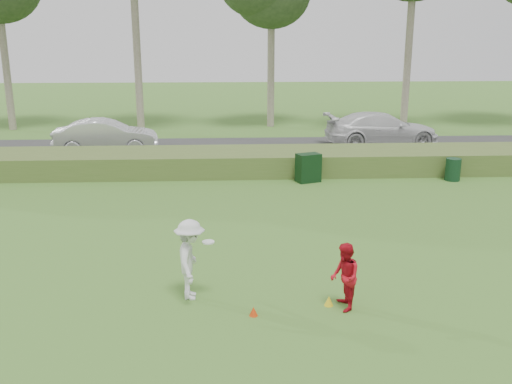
{
  "coord_description": "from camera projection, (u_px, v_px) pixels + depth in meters",
  "views": [
    {
      "loc": [
        -0.82,
        -11.68,
        5.64
      ],
      "look_at": [
        0.0,
        4.0,
        1.3
      ],
      "focal_mm": 40.0,
      "sensor_mm": 36.0,
      "label": 1
    }
  ],
  "objects": [
    {
      "name": "reed_strip",
      "position": [
        246.0,
        161.0,
        24.22
      ],
      "size": [
        80.0,
        3.0,
        0.9
      ],
      "primitive_type": "cube",
      "color": "#456026",
      "rests_on": "ground"
    },
    {
      "name": "cone_orange",
      "position": [
        254.0,
        311.0,
        11.82
      ],
      "size": [
        0.18,
        0.18,
        0.2
      ],
      "primitive_type": "cone",
      "color": "red",
      "rests_on": "ground"
    },
    {
      "name": "player_red",
      "position": [
        345.0,
        277.0,
        11.96
      ],
      "size": [
        0.58,
        0.73,
        1.46
      ],
      "primitive_type": "imported",
      "rotation": [
        0.0,
        0.0,
        -1.53
      ],
      "color": "#B60F1C",
      "rests_on": "ground"
    },
    {
      "name": "ground",
      "position": [
        265.0,
        295.0,
        12.79
      ],
      "size": [
        120.0,
        120.0,
        0.0
      ],
      "primitive_type": "plane",
      "color": "#386B23",
      "rests_on": "ground"
    },
    {
      "name": "park_road",
      "position": [
        243.0,
        148.0,
        29.15
      ],
      "size": [
        80.0,
        6.0,
        0.06
      ],
      "primitive_type": "cube",
      "color": "#2D2D2D",
      "rests_on": "ground"
    },
    {
      "name": "cone_yellow",
      "position": [
        329.0,
        301.0,
        12.27
      ],
      "size": [
        0.2,
        0.2,
        0.22
      ],
      "primitive_type": "cone",
      "color": "gold",
      "rests_on": "ground"
    },
    {
      "name": "car_mid",
      "position": [
        106.0,
        136.0,
        27.76
      ],
      "size": [
        5.1,
        2.2,
        1.63
      ],
      "primitive_type": "imported",
      "rotation": [
        0.0,
        0.0,
        1.67
      ],
      "color": "silver",
      "rests_on": "park_road"
    },
    {
      "name": "car_right",
      "position": [
        382.0,
        129.0,
        29.66
      ],
      "size": [
        5.98,
        2.68,
        1.7
      ],
      "primitive_type": "imported",
      "rotation": [
        0.0,
        0.0,
        1.62
      ],
      "color": "silver",
      "rests_on": "park_road"
    },
    {
      "name": "trash_bin",
      "position": [
        453.0,
        169.0,
        22.77
      ],
      "size": [
        0.78,
        0.78,
        0.9
      ],
      "primitive_type": "cylinder",
      "rotation": [
        0.0,
        0.0,
        -0.4
      ],
      "color": "#10311B",
      "rests_on": "ground"
    },
    {
      "name": "player_white",
      "position": [
        190.0,
        260.0,
        12.44
      ],
      "size": [
        0.88,
        1.17,
        1.8
      ],
      "rotation": [
        0.0,
        0.0,
        1.56
      ],
      "color": "silver",
      "rests_on": "ground"
    },
    {
      "name": "utility_cabinet",
      "position": [
        308.0,
        168.0,
        22.51
      ],
      "size": [
        1.05,
        0.85,
        1.13
      ],
      "primitive_type": "cube",
      "rotation": [
        0.0,
        0.0,
        0.36
      ],
      "color": "black",
      "rests_on": "ground"
    }
  ]
}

